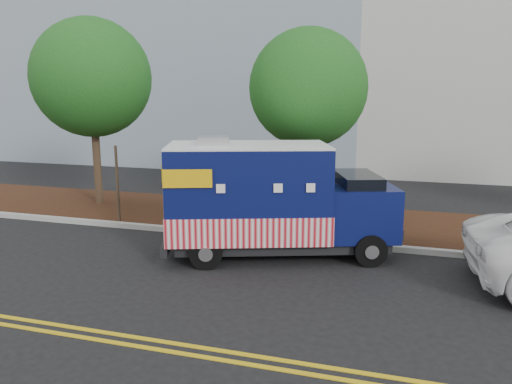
% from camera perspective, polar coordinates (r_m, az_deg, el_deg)
% --- Properties ---
extents(ground, '(120.00, 120.00, 0.00)m').
position_cam_1_polar(ground, '(12.44, -3.70, -7.03)').
color(ground, black).
rests_on(ground, ground).
extents(curb, '(120.00, 0.18, 0.15)m').
position_cam_1_polar(curb, '(13.68, -1.65, -4.97)').
color(curb, '#9E9E99').
rests_on(curb, ground).
extents(mulch_strip, '(120.00, 4.00, 0.15)m').
position_cam_1_polar(mulch_strip, '(15.62, 0.79, -2.89)').
color(mulch_strip, black).
rests_on(mulch_strip, ground).
extents(centerline_near, '(120.00, 0.10, 0.01)m').
position_cam_1_polar(centerline_near, '(8.73, -14.35, -15.67)').
color(centerline_near, gold).
rests_on(centerline_near, ground).
extents(centerline_far, '(120.00, 0.10, 0.01)m').
position_cam_1_polar(centerline_far, '(8.55, -15.25, -16.36)').
color(centerline_far, gold).
rests_on(centerline_far, ground).
extents(tree_a, '(3.90, 3.90, 6.33)m').
position_cam_1_polar(tree_a, '(17.74, -18.26, 12.26)').
color(tree_a, '#38281C').
rests_on(tree_a, ground).
extents(tree_b, '(3.46, 3.46, 5.77)m').
position_cam_1_polar(tree_b, '(14.93, 5.98, 11.72)').
color(tree_b, '#38281C').
rests_on(tree_b, ground).
extents(sign_post, '(0.06, 0.06, 2.40)m').
position_cam_1_polar(sign_post, '(15.20, -15.54, 0.63)').
color(sign_post, '#473828').
rests_on(sign_post, ground).
extents(food_truck, '(5.84, 3.69, 2.91)m').
position_cam_1_polar(food_truck, '(11.98, 1.41, -1.20)').
color(food_truck, black).
rests_on(food_truck, ground).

